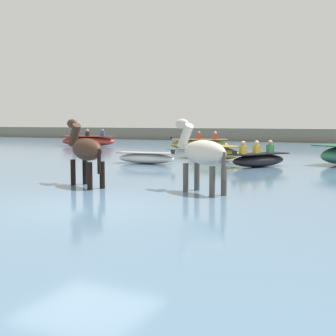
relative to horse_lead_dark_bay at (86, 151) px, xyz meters
name	(u,v)px	position (x,y,z in m)	size (l,w,h in m)	color
ground_plane	(87,220)	(1.75, -2.34, -1.22)	(120.00, 120.00, 0.00)	gray
water_surface	(239,169)	(1.75, 7.66, -1.08)	(90.00, 90.00, 0.29)	slate
horse_lead_dark_bay	(86,151)	(0.00, 0.00, 0.00)	(1.83, 1.20, 2.07)	#382319
horse_trailing_pinto	(202,154)	(3.18, 0.32, 0.00)	(1.81, 1.23, 2.07)	beige
boat_mid_channel	(212,152)	(-0.22, 9.85, -0.61)	(3.46, 2.51, 0.65)	gold
boat_distant_east	(258,159)	(2.62, 7.35, -0.65)	(2.03, 2.63, 1.00)	black
boat_mid_outer	(146,158)	(-1.87, 6.62, -0.70)	(2.53, 0.94, 0.60)	silver
boat_near_port	(88,141)	(-12.13, 16.70, -0.57)	(4.08, 2.13, 1.20)	#BC382D
boat_distant_west	(199,144)	(-3.63, 16.51, -0.60)	(3.70, 2.51, 1.13)	gold
far_shoreline	(323,137)	(1.75, 30.49, -0.51)	(80.00, 2.40, 1.43)	#706B5B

